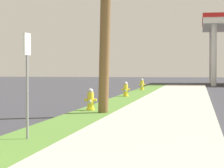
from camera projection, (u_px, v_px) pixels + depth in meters
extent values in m
cylinder|color=yellow|center=(91.00, 109.00, 17.01)|extent=(0.29, 0.29, 0.06)
cylinder|color=yellow|center=(91.00, 101.00, 17.00)|extent=(0.22, 0.22, 0.60)
sphere|color=#B2B2B7|center=(91.00, 91.00, 16.99)|extent=(0.19, 0.19, 0.19)
cylinder|color=#B2B2B7|center=(91.00, 89.00, 16.99)|extent=(0.06, 0.06, 0.05)
cylinder|color=yellow|center=(86.00, 100.00, 17.03)|extent=(0.10, 0.09, 0.09)
cylinder|color=yellow|center=(95.00, 100.00, 16.97)|extent=(0.10, 0.09, 0.09)
cylinder|color=#B2B2B7|center=(89.00, 102.00, 16.83)|extent=(0.11, 0.12, 0.11)
cylinder|color=yellow|center=(126.00, 96.00, 25.19)|extent=(0.29, 0.29, 0.06)
cylinder|color=yellow|center=(126.00, 90.00, 25.18)|extent=(0.22, 0.22, 0.60)
sphere|color=#B2B2B7|center=(126.00, 84.00, 25.17)|extent=(0.19, 0.19, 0.19)
cylinder|color=#B2B2B7|center=(126.00, 82.00, 25.17)|extent=(0.06, 0.06, 0.05)
cylinder|color=yellow|center=(123.00, 89.00, 25.21)|extent=(0.10, 0.09, 0.09)
cylinder|color=yellow|center=(129.00, 89.00, 25.15)|extent=(0.10, 0.09, 0.09)
cylinder|color=#B2B2B7|center=(125.00, 91.00, 25.01)|extent=(0.11, 0.12, 0.11)
cylinder|color=yellow|center=(142.00, 90.00, 32.48)|extent=(0.29, 0.29, 0.06)
cylinder|color=yellow|center=(142.00, 85.00, 32.47)|extent=(0.22, 0.22, 0.60)
sphere|color=#B2B2B7|center=(142.00, 80.00, 32.46)|extent=(0.19, 0.19, 0.19)
cylinder|color=#B2B2B7|center=(142.00, 79.00, 32.46)|extent=(0.06, 0.06, 0.05)
cylinder|color=yellow|center=(139.00, 85.00, 32.50)|extent=(0.10, 0.09, 0.09)
cylinder|color=yellow|center=(144.00, 85.00, 32.44)|extent=(0.10, 0.09, 0.09)
cylinder|color=#B2B2B7|center=(142.00, 85.00, 32.31)|extent=(0.11, 0.12, 0.11)
cylinder|color=gray|center=(27.00, 87.00, 10.14)|extent=(0.05, 0.05, 2.10)
cube|color=white|center=(27.00, 44.00, 10.11)|extent=(0.04, 0.36, 0.44)
cylinder|color=silver|center=(214.00, 55.00, 42.28)|extent=(0.44, 0.44, 5.18)
cylinder|color=silver|center=(211.00, 57.00, 51.23)|extent=(0.44, 0.44, 5.18)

